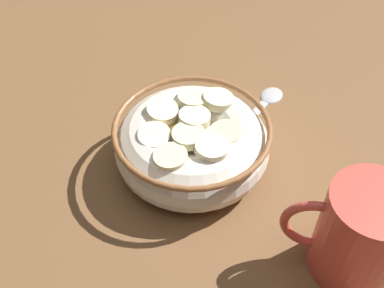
# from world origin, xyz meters

# --- Properties ---
(ground_plane) EXTENTS (1.09, 1.09, 0.02)m
(ground_plane) POSITION_xyz_m (0.00, 0.00, -0.01)
(ground_plane) COLOR brown
(cereal_bowl) EXTENTS (0.16, 0.16, 0.07)m
(cereal_bowl) POSITION_xyz_m (0.00, 0.00, 0.03)
(cereal_bowl) COLOR silver
(cereal_bowl) RESTS_ON ground_plane
(spoon) EXTENTS (0.08, 0.16, 0.01)m
(spoon) POSITION_xyz_m (-0.06, -0.10, 0.00)
(spoon) COLOR #B7B7BC
(spoon) RESTS_ON ground_plane
(coffee_mug) EXTENTS (0.11, 0.07, 0.10)m
(coffee_mug) POSITION_xyz_m (-0.17, 0.09, 0.05)
(coffee_mug) COLOR #D84C3F
(coffee_mug) RESTS_ON ground_plane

